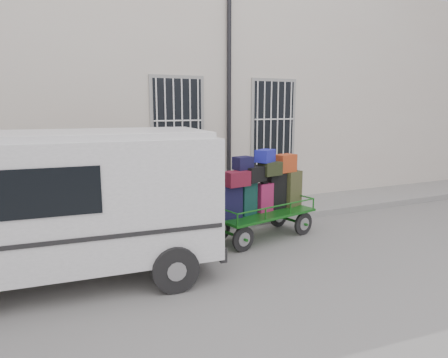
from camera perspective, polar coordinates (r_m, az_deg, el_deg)
ground at (r=7.70m, az=3.56°, el=-10.15°), size 80.00×80.00×0.00m
building at (r=12.35m, az=-8.58°, el=11.60°), size 24.00×5.15×6.00m
sidewalk at (r=9.58m, az=-2.64°, el=-5.56°), size 24.00×1.70×0.15m
luggage_cart at (r=8.19m, az=5.44°, el=-2.10°), size 2.58×1.42×1.83m
van at (r=6.50m, az=-22.06°, el=-2.51°), size 4.74×2.36×2.32m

